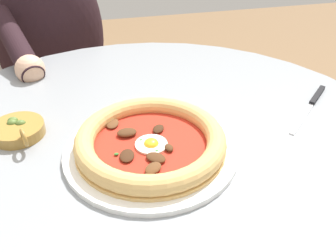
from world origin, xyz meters
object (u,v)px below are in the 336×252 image
(steak_knife, at_px, (313,102))
(dining_table, at_px, (153,212))
(diner_person, at_px, (61,93))
(pizza_on_plate, at_px, (151,143))
(olive_pan, at_px, (18,130))
(cafe_chair_diner, at_px, (50,72))

(steak_knife, bearing_deg, dining_table, 13.29)
(diner_person, bearing_deg, pizza_on_plate, 105.83)
(dining_table, xyz_separation_m, olive_pan, (0.23, -0.11, 0.16))
(olive_pan, distance_m, diner_person, 0.62)
(steak_knife, xyz_separation_m, olive_pan, (0.60, -0.02, 0.01))
(steak_knife, bearing_deg, diner_person, -46.50)
(olive_pan, xyz_separation_m, diner_person, (-0.04, -0.57, -0.24))
(olive_pan, distance_m, cafe_chair_diner, 0.75)
(steak_knife, xyz_separation_m, cafe_chair_diner, (0.60, -0.73, -0.21))
(steak_knife, bearing_deg, olive_pan, -1.99)
(dining_table, height_order, olive_pan, olive_pan)
(dining_table, distance_m, cafe_chair_diner, 0.85)
(diner_person, bearing_deg, steak_knife, 133.50)
(pizza_on_plate, bearing_deg, steak_knife, -166.68)
(olive_pan, height_order, diner_person, diner_person)
(pizza_on_plate, relative_size, cafe_chair_diner, 0.35)
(dining_table, height_order, cafe_chair_diner, cafe_chair_diner)
(steak_knife, distance_m, diner_person, 0.85)
(dining_table, height_order, steak_knife, steak_knife)
(dining_table, height_order, diner_person, diner_person)
(cafe_chair_diner, bearing_deg, pizza_on_plate, 105.70)
(dining_table, bearing_deg, olive_pan, -25.08)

